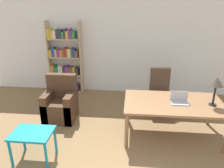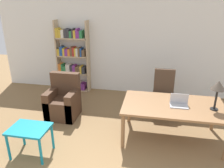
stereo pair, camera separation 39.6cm
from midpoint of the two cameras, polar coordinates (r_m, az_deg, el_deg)
wall_back at (r=6.20m, az=2.06°, el=9.82°), size 8.00×0.06×2.70m
desk at (r=4.33m, az=13.23°, el=-5.54°), size 1.87×1.07×0.73m
laptop at (r=4.28m, az=14.66°, el=-4.21°), size 0.33×0.21×0.22m
table_lamp at (r=4.25m, az=23.29°, el=0.23°), size 0.25×0.25×0.55m
office_chair at (r=5.34m, az=10.24°, el=-2.35°), size 0.57×0.57×1.06m
side_table_blue at (r=4.00m, az=-22.82°, el=-12.62°), size 0.66×0.50×0.53m
armchair at (r=5.15m, az=-15.47°, el=-5.31°), size 0.68×0.65×1.01m
bookshelf at (r=6.47m, az=-14.02°, el=5.76°), size 0.95×0.28×2.05m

